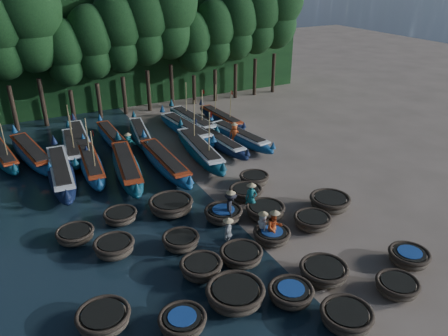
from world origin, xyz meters
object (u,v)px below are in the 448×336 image
long_boat_4 (127,166)px  coracle_19 (330,202)px  long_boat_11 (72,147)px  fisherman_3 (231,206)px  coracle_5 (182,321)px  long_boat_14 (141,134)px  coracle_3 (346,317)px  long_boat_8 (239,136)px  long_boat_16 (192,121)px  coracle_22 (171,205)px  coracle_10 (104,318)px  coracle_15 (114,247)px  long_boat_9 (3,155)px  fisherman_6 (234,134)px  long_boat_13 (112,136)px  coracle_11 (201,268)px  long_boat_15 (186,129)px  coracle_7 (291,293)px  coracle_16 (181,241)px  coracle_6 (235,294)px  coracle_12 (241,255)px  long_boat_7 (220,142)px  long_boat_5 (165,162)px  long_boat_2 (61,172)px  long_boat_12 (80,138)px  coracle_20 (75,235)px  coracle_21 (120,216)px  coracle_23 (246,193)px  coracle_24 (254,179)px  coracle_4 (397,286)px  coracle_18 (265,211)px  long_boat_10 (31,153)px  long_boat_6 (200,150)px  fisherman_1 (251,198)px  coracle_8 (324,272)px  coracle_9 (409,257)px  coracle_13 (272,235)px  coracle_17 (223,214)px  long_boat_3 (91,164)px

long_boat_4 → coracle_19: bearing=-39.5°
long_boat_11 → fisherman_3: size_ratio=3.98×
coracle_5 → long_boat_14: bearing=76.3°
coracle_3 → long_boat_8: 19.02m
fisherman_3 → long_boat_16: bearing=12.6°
coracle_22 → coracle_10: bearing=-129.0°
coracle_19 → long_boat_11: 18.65m
coracle_10 → coracle_15: 4.55m
long_boat_8 → long_boat_9: 16.93m
coracle_10 → fisherman_6: 19.16m
long_boat_14 → long_boat_13: bearing=174.4°
coracle_11 → long_boat_15: long_boat_15 is taller
coracle_7 → long_boat_8: size_ratio=0.29×
long_boat_15 → coracle_16: bearing=-119.9°
long_boat_15 → long_boat_16: long_boat_16 is taller
coracle_11 → coracle_5: bearing=-128.1°
coracle_6 → coracle_12: 2.74m
coracle_16 → long_boat_7: (7.47, 10.35, 0.10)m
coracle_12 → long_boat_5: size_ratio=0.27×
long_boat_2 → long_boat_9: long_boat_9 is taller
coracle_19 → long_boat_12: size_ratio=0.33×
long_boat_8 → long_boat_12: size_ratio=1.00×
coracle_20 → coracle_21: 2.57m
coracle_19 → long_boat_7: long_boat_7 is taller
coracle_23 → long_boat_8: size_ratio=0.28×
coracle_24 → fisherman_3: (-3.35, -3.06, 0.52)m
coracle_10 → coracle_24: bearing=33.3°
coracle_4 → long_boat_16: 22.70m
coracle_18 → long_boat_13: long_boat_13 is taller
long_boat_10 → coracle_5: bearing=-90.2°
coracle_5 → coracle_6: bearing=6.2°
coracle_15 → long_boat_6: long_boat_6 is taller
coracle_6 → long_boat_13: 19.89m
coracle_19 → fisherman_1: bearing=156.7°
coracle_8 → long_boat_12: 21.96m
coracle_9 → long_boat_15: (-2.49, 19.98, 0.18)m
long_boat_5 → long_boat_8: long_boat_5 is taller
coracle_6 → long_boat_12: 20.68m
coracle_13 → long_boat_8: long_boat_8 is taller
coracle_17 → coracle_7: bearing=-93.8°
coracle_3 → coracle_11: 6.39m
coracle_4 → coracle_7: 4.56m
coracle_5 → coracle_24: 12.37m
long_boat_5 → fisherman_6: 6.52m
long_boat_15 → coracle_4: bearing=-94.3°
coracle_16 → fisherman_6: (8.78, 10.44, 0.49)m
long_boat_3 → coracle_23: bearing=-43.7°
coracle_5 → long_boat_11: (-0.50, 19.16, 0.18)m
long_boat_2 → fisherman_3: size_ratio=4.56×
long_boat_6 → long_boat_10: bearing=159.9°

